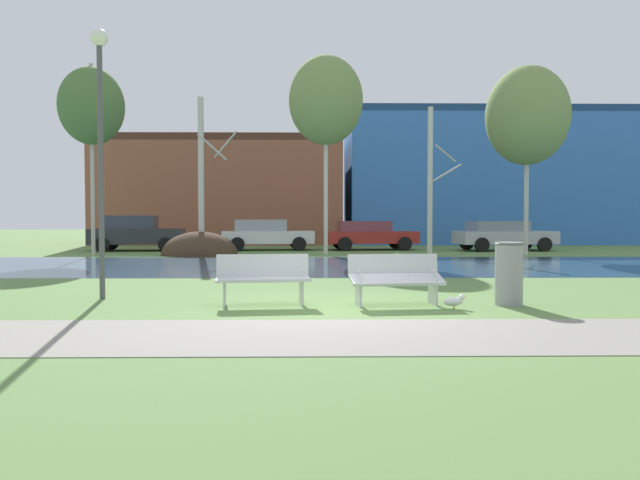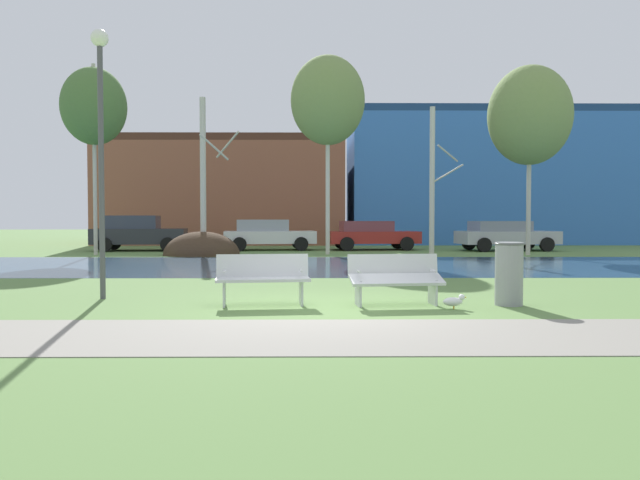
# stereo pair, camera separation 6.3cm
# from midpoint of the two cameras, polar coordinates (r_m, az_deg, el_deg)

# --- Properties ---
(ground_plane) EXTENTS (120.00, 120.00, 0.00)m
(ground_plane) POSITION_cam_midpoint_polar(r_m,az_deg,el_deg) (19.75, 0.01, -2.27)
(ground_plane) COLOR #5B7F42
(paved_path_strip) EXTENTS (60.00, 2.35, 0.01)m
(paved_path_strip) POSITION_cam_midpoint_polar(r_m,az_deg,el_deg) (7.76, 1.36, -9.01)
(paved_path_strip) COLOR gray
(paved_path_strip) RESTS_ON ground
(river_band) EXTENTS (80.00, 8.08, 0.01)m
(river_band) POSITION_cam_midpoint_polar(r_m,az_deg,el_deg) (19.10, 0.04, -2.41)
(river_band) COLOR #33516B
(river_band) RESTS_ON ground
(soil_mound) EXTENTS (3.09, 2.67, 1.91)m
(soil_mound) POSITION_cam_midpoint_polar(r_m,az_deg,el_deg) (24.91, -11.38, -1.41)
(soil_mound) COLOR #423021
(soil_mound) RESTS_ON ground
(bench_left) EXTENTS (1.65, 0.74, 0.87)m
(bench_left) POSITION_cam_midpoint_polar(r_m,az_deg,el_deg) (10.42, -5.57, -3.58)
(bench_left) COLOR silver
(bench_left) RESTS_ON ground
(bench_right) EXTENTS (1.65, 0.74, 0.87)m
(bench_right) POSITION_cam_midpoint_polar(r_m,az_deg,el_deg) (10.49, 6.98, -3.55)
(bench_right) COLOR silver
(bench_right) RESTS_ON ground
(trash_bin) EXTENTS (0.50, 0.50, 1.09)m
(trash_bin) POSITION_cam_midpoint_polar(r_m,az_deg,el_deg) (10.87, 17.27, -2.96)
(trash_bin) COLOR gray
(trash_bin) RESTS_ON ground
(seagull) EXTENTS (0.39, 0.15, 0.25)m
(seagull) POSITION_cam_midpoint_polar(r_m,az_deg,el_deg) (10.23, 12.42, -5.66)
(seagull) COLOR white
(seagull) RESTS_ON ground
(streetlamp) EXTENTS (0.32, 0.32, 4.95)m
(streetlamp) POSITION_cam_midpoint_polar(r_m,az_deg,el_deg) (11.98, -20.22, 10.82)
(streetlamp) COLOR #4C4C51
(streetlamp) RESTS_ON ground
(birch_far_left) EXTENTS (2.59, 2.59, 7.71)m
(birch_far_left) POSITION_cam_midpoint_polar(r_m,az_deg,el_deg) (26.49, -20.86, 11.72)
(birch_far_left) COLOR #BCB7A8
(birch_far_left) RESTS_ON ground
(birch_left) EXTENTS (1.62, 2.55, 6.35)m
(birch_left) POSITION_cam_midpoint_polar(r_m,az_deg,el_deg) (24.88, -11.14, 6.10)
(birch_left) COLOR beige
(birch_left) RESTS_ON ground
(birch_center_left) EXTENTS (3.05, 3.05, 8.18)m
(birch_center_left) POSITION_cam_midpoint_polar(r_m,az_deg,el_deg) (25.41, 0.48, 13.04)
(birch_center_left) COLOR beige
(birch_center_left) RESTS_ON ground
(birch_center) EXTENTS (1.37, 2.31, 6.09)m
(birch_center) POSITION_cam_midpoint_polar(r_m,az_deg,el_deg) (25.51, 10.39, 5.62)
(birch_center) COLOR beige
(birch_center) RESTS_ON ground
(birch_center_right) EXTENTS (3.33, 3.33, 7.65)m
(birch_center_right) POSITION_cam_midpoint_polar(r_m,az_deg,el_deg) (26.22, 18.95, 11.05)
(birch_center_right) COLOR beige
(birch_center_right) RESTS_ON ground
(parked_van_nearest_dark) EXTENTS (4.32, 2.42, 1.62)m
(parked_van_nearest_dark) POSITION_cam_midpoint_polar(r_m,az_deg,el_deg) (28.94, -17.11, 0.68)
(parked_van_nearest_dark) COLOR #282B30
(parked_van_nearest_dark) RESTS_ON ground
(parked_sedan_second_white) EXTENTS (4.40, 2.31, 1.43)m
(parked_sedan_second_white) POSITION_cam_midpoint_polar(r_m,az_deg,el_deg) (28.31, -5.22, 0.57)
(parked_sedan_second_white) COLOR silver
(parked_sedan_second_white) RESTS_ON ground
(parked_hatch_third_red) EXTENTS (4.38, 2.34, 1.36)m
(parked_hatch_third_red) POSITION_cam_midpoint_polar(r_m,az_deg,el_deg) (28.52, 4.60, 0.53)
(parked_hatch_third_red) COLOR maroon
(parked_hatch_third_red) RESTS_ON ground
(parked_wagon_fourth_silver) EXTENTS (4.61, 2.44, 1.36)m
(parked_wagon_fourth_silver) POSITION_cam_midpoint_polar(r_m,az_deg,el_deg) (28.98, 16.83, 0.48)
(parked_wagon_fourth_silver) COLOR #B2B5BC
(parked_wagon_fourth_silver) RESTS_ON ground
(building_brick_low) EXTENTS (13.94, 9.79, 6.13)m
(building_brick_low) POSITION_cam_midpoint_polar(r_m,az_deg,el_deg) (38.01, -8.83, 4.42)
(building_brick_low) COLOR brown
(building_brick_low) RESTS_ON ground
(building_blue_store) EXTENTS (16.40, 8.02, 7.78)m
(building_blue_store) POSITION_cam_midpoint_polar(r_m,az_deg,el_deg) (38.56, 14.89, 5.57)
(building_blue_store) COLOR #3870C6
(building_blue_store) RESTS_ON ground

